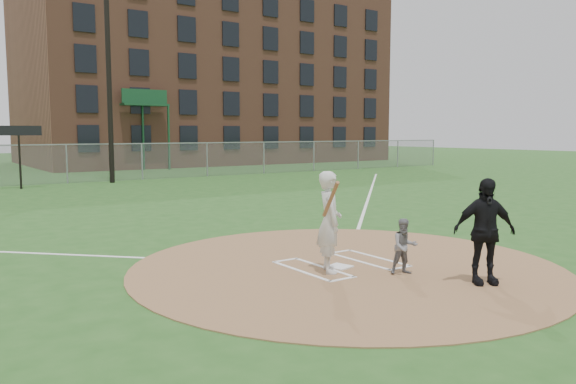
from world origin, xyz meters
TOP-DOWN VIEW (x-y plane):
  - ground at (0.00, 0.00)m, footprint 140.00×140.00m
  - dirt_circle at (0.00, 0.00)m, footprint 8.40×8.40m
  - home_plate at (-0.20, -0.03)m, footprint 0.50×0.50m
  - foul_line_first at (9.00, 9.00)m, footprint 17.04×17.04m
  - catcher at (0.46, -1.10)m, footprint 0.61×0.56m
  - umpire at (1.10, -2.33)m, footprint 1.15×0.93m
  - batters_boxes at (0.00, 0.15)m, footprint 2.08×1.88m
  - batter_at_plate at (-0.57, -0.18)m, footprint 0.76×1.11m
  - outfield_fence at (0.00, 22.00)m, footprint 56.08×0.08m
  - brick_warehouse at (16.00, 37.96)m, footprint 30.00×17.17m
  - light_pole at (2.00, 21.00)m, footprint 1.20×0.30m
  - scoreboard_sign at (-2.50, 20.20)m, footprint 2.00×0.10m

SIDE VIEW (x-z plane):
  - ground at x=0.00m, z-range 0.00..0.00m
  - foul_line_first at x=9.00m, z-range 0.00..0.01m
  - dirt_circle at x=0.00m, z-range 0.00..0.02m
  - batters_boxes at x=0.00m, z-range 0.02..0.03m
  - home_plate at x=-0.20m, z-range 0.02..0.05m
  - catcher at x=0.46m, z-range 0.02..1.05m
  - umpire at x=1.10m, z-range 0.02..1.86m
  - batter_at_plate at x=-0.57m, z-range 0.02..1.92m
  - outfield_fence at x=0.00m, z-range 0.00..2.03m
  - scoreboard_sign at x=-2.50m, z-range 0.92..3.85m
  - light_pole at x=2.00m, z-range 0.50..12.72m
  - brick_warehouse at x=16.00m, z-range 0.00..15.00m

